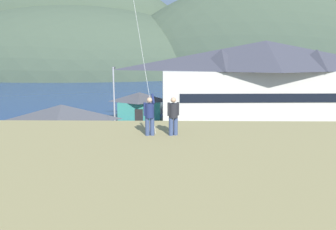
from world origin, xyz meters
name	(u,v)px	position (x,y,z in m)	size (l,w,h in m)	color
ground_plane	(156,178)	(0.00, 0.00, 0.00)	(600.00, 600.00, 0.00)	#66604C
parking_lot_pad	(159,157)	(0.00, 5.00, 0.05)	(40.00, 20.00, 0.10)	gray
bay_water	(168,89)	(0.00, 60.00, 0.01)	(360.00, 84.00, 0.03)	navy
far_hill_west_ridge	(62,74)	(-47.62, 119.03, 0.00)	(123.32, 47.20, 86.95)	#42513D
far_hill_east_peak	(75,75)	(-39.96, 112.09, 0.00)	(125.52, 71.83, 55.97)	#42513D
far_hill_center_saddle	(273,76)	(41.27, 108.10, 0.00)	(127.00, 54.40, 73.09)	#42513D
far_hill_far_shoulder	(316,75)	(61.15, 113.91, 0.00)	(86.92, 55.55, 66.23)	#2D3D33
harbor_lodge	(264,80)	(13.53, 20.47, 5.80)	(29.32, 10.45, 10.97)	beige
storage_shed_near_lot	(63,131)	(-8.63, 4.78, 2.55)	(8.20, 5.45, 4.93)	#756B5B
storage_shed_waterside	(140,106)	(-3.46, 21.60, 2.05)	(6.45, 4.30, 3.96)	#338475
wharf_dock	(177,107)	(1.94, 30.85, 0.35)	(3.20, 10.13, 0.70)	#70604C
moored_boat_wharfside	(156,107)	(-1.52, 27.83, 0.72)	(2.86, 7.13, 2.16)	#A8A399
moored_boat_outer_mooring	(197,104)	(5.33, 31.77, 0.72)	(2.51, 6.75, 2.16)	silver
parked_car_back_row_right	(144,140)	(-1.58, 7.10, 1.06)	(4.20, 2.06, 1.82)	navy
parked_car_front_row_end	(216,166)	(4.50, -0.21, 1.06)	(4.22, 2.09, 1.82)	#236633
parked_car_mid_row_near	(114,160)	(-3.36, 1.02, 1.06)	(4.34, 2.33, 1.82)	#9EA3A8
parked_car_mid_row_center	(233,143)	(6.89, 6.18, 1.06)	(4.23, 2.12, 1.82)	#9EA3A8
parking_light_pole	(114,99)	(-4.99, 10.55, 4.58)	(0.24, 0.78, 7.86)	#ADADB2
person_kite_flyer	(150,115)	(0.22, -9.10, 6.75)	(0.52, 0.69, 1.86)	#384770
person_companion	(173,115)	(1.29, -9.07, 6.73)	(0.53, 0.40, 1.74)	#384770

